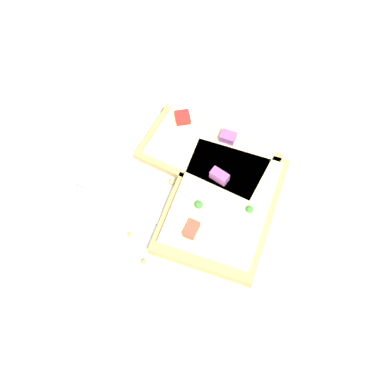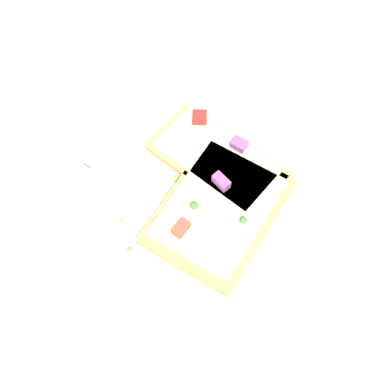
# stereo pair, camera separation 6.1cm
# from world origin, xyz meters

# --- Properties ---
(ground_plane) EXTENTS (4.00, 4.00, 0.00)m
(ground_plane) POSITION_xyz_m (0.00, 0.00, 0.00)
(ground_plane) COLOR #BCB29E
(plate) EXTENTS (0.25, 0.25, 0.01)m
(plate) POSITION_xyz_m (0.00, 0.00, 0.01)
(plate) COLOR white
(plate) RESTS_ON ground
(fork) EXTENTS (0.19, 0.14, 0.01)m
(fork) POSITION_xyz_m (0.02, -0.04, 0.01)
(fork) COLOR silver
(fork) RESTS_ON plate
(knife) EXTENTS (0.18, 0.14, 0.01)m
(knife) POSITION_xyz_m (-0.07, -0.02, 0.01)
(knife) COLOR silver
(knife) RESTS_ON plate
(pizza_slice_main) EXTENTS (0.19, 0.20, 0.03)m
(pizza_slice_main) POSITION_xyz_m (0.03, 0.02, 0.02)
(pizza_slice_main) COLOR tan
(pizza_slice_main) RESTS_ON plate
(pizza_slice_corner) EXTENTS (0.18, 0.15, 0.03)m
(pizza_slice_corner) POSITION_xyz_m (-0.03, 0.04, 0.02)
(pizza_slice_corner) COLOR tan
(pizza_slice_corner) RESTS_ON plate
(crumb_scatter) EXTENTS (0.11, 0.10, 0.01)m
(crumb_scatter) POSITION_xyz_m (0.04, -0.03, 0.02)
(crumb_scatter) COLOR #9C844A
(crumb_scatter) RESTS_ON plate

